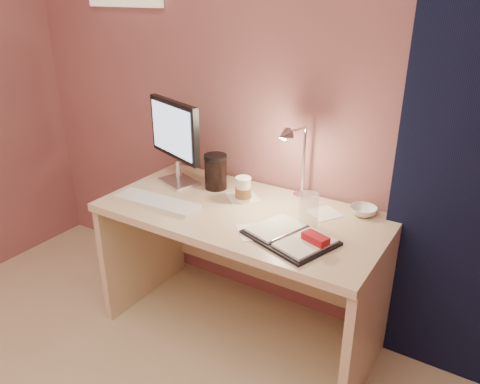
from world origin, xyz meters
The scene contains 13 objects.
desk centered at (0.00, 1.45, 0.50)m, with size 1.40×0.70×0.73m.
monitor centered at (-0.48, 1.49, 1.01)m, with size 0.42×0.22×0.46m.
keyboard centered at (-0.40, 1.22, 0.74)m, with size 0.46×0.13×0.02m, color white.
planner centered at (0.34, 1.25, 0.74)m, with size 0.43×0.37×0.06m.
paper_a centered at (0.17, 1.23, 0.73)m, with size 0.16×0.16×0.00m, color white.
paper_b centered at (0.35, 1.56, 0.73)m, with size 0.14×0.14×0.00m, color white.
paper_c centered at (-0.08, 1.51, 0.73)m, with size 0.15×0.15×0.00m, color white.
coffee_cup centered at (-0.05, 1.47, 0.79)m, with size 0.08×0.08×0.13m.
clear_cup centered at (0.34, 1.40, 0.81)m, with size 0.09×0.09×0.16m, color white.
bowl centered at (0.52, 1.64, 0.75)m, with size 0.13×0.13×0.04m, color silver.
lotion_bottle centered at (-0.07, 1.49, 0.79)m, with size 0.05×0.06×0.12m, color white.
dark_jar centered at (-0.27, 1.54, 0.81)m, with size 0.12×0.12×0.17m, color black.
desk_lamp centered at (0.20, 1.59, 0.98)m, with size 0.13×0.25×0.40m.
Camera 1 is at (1.08, -0.37, 1.73)m, focal length 35.00 mm.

